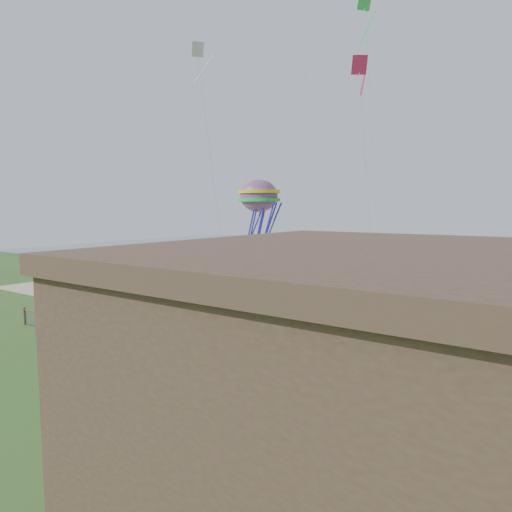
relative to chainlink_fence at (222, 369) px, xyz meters
The scene contains 9 objects.
ground 6.03m from the chainlink_fence, 90.00° to the right, with size 160.00×160.00×0.00m, color #2C6021.
sand_beach 16.01m from the chainlink_fence, 90.00° to the left, with size 72.00×20.00×0.02m, color tan.
ocean 60.00m from the chainlink_fence, 90.00° to the left, with size 160.00×68.00×0.02m, color slate.
chainlink_fence is the anchor object (origin of this frame).
picnic_table 2.65m from the chainlink_fence, 22.21° to the right, with size 1.86×1.41×0.79m, color brown, non-canonical shape.
octopus_kite 12.26m from the chainlink_fence, 115.03° to the left, with size 3.18×2.24×6.54m, color red, non-canonical shape.
kite_white 20.07m from the chainlink_fence, 137.72° to the left, with size 0.94×0.70×2.26m, color silver, non-canonical shape.
kite_red 17.45m from the chainlink_fence, 68.96° to the left, with size 1.02×0.70×1.90m, color #E22758, non-canonical shape.
kite_green 22.42m from the chainlink_fence, 79.37° to the left, with size 1.00×0.70×2.77m, color green, non-canonical shape.
Camera 1 is at (13.52, -10.35, 8.20)m, focal length 32.00 mm.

